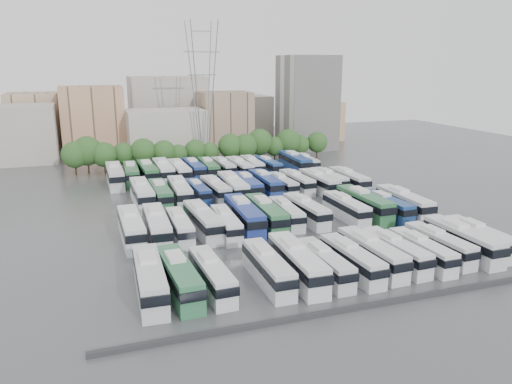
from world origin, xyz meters
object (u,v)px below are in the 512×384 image
object	(u,v)px
bus_r1_s2	(180,226)
bus_r2_s2	(160,194)
bus_r0_s0	(150,279)
bus_r3_s7	(223,167)
bus_r1_s8	(306,210)
bus_r3_s9	(252,165)
bus_r0_s8	(372,253)
bus_r2_s10	(297,182)
bus_r3_s2	(148,172)
bus_r2_s1	(142,194)
bus_r3_s1	(131,174)
electricity_pylon	(203,85)
bus_r3_s12	(295,162)
bus_r3_s0	(115,175)
bus_r0_s9	(395,251)
bus_r0_s11	(439,244)
bus_r0_s5	(297,263)
bus_r2_s13	(349,180)
bus_r1_s12	(386,206)
bus_r2_s9	(282,184)
bus_r1_s4	(226,223)
apartment_tower	(307,103)
bus_r0_s12	(462,240)
bus_r2_s8	(265,183)
bus_r2_s11	(319,182)
bus_r0_s4	(268,267)
bus_r1_s0	(131,227)
bus_r2_s4	(198,191)
bus_r2_s3	(180,192)
bus_r3_s8	(239,167)
bus_r1_s1	(157,226)
bus_r1_s6	(266,214)
bus_r2_s12	(329,180)
bus_r0_s7	(352,259)
bus_r0_s1	(179,277)
bus_r0_s13	(479,237)
bus_r0_s10	(422,251)
bus_r2_s6	(233,187)
bus_r0_s6	(325,263)
bus_r3_s13	(306,162)
bus_r3_s3	(163,171)
bus_r3_s10	(268,166)
bus_r3_s5	(194,169)
bus_r0_s2	(212,275)
bus_r1_s7	(286,213)
bus_r2_s5	(216,190)

from	to	relation	value
bus_r1_s2	bus_r2_s2	xyz separation A→B (m)	(0.03, 18.06, 0.18)
bus_r0_s0	bus_r3_s7	size ratio (longest dim) A/B	1.13
bus_r1_s8	bus_r3_s9	xyz separation A→B (m)	(3.26, 35.81, -0.03)
bus_r0_s8	bus_r2_s10	xyz separation A→B (m)	(6.53, 37.30, -0.09)
bus_r2_s2	bus_r3_s2	world-z (taller)	bus_r3_s2
bus_r0_s8	bus_r2_s1	size ratio (longest dim) A/B	0.91
bus_r3_s1	bus_r0_s8	bearing A→B (deg)	-64.88
electricity_pylon	bus_r3_s12	world-z (taller)	electricity_pylon
bus_r0_s8	bus_r3_s0	bearing A→B (deg)	114.51
bus_r0_s9	bus_r0_s11	size ratio (longest dim) A/B	1.02
bus_r0_s8	bus_r2_s10	size ratio (longest dim) A/B	1.05
bus_r0_s5	bus_r2_s13	bearing A→B (deg)	54.92
bus_r1_s12	bus_r2_s9	xyz separation A→B (m)	(-10.10, 19.61, -0.13)
bus_r2_s9	bus_r3_s9	distance (m)	18.14
bus_r1_s4	apartment_tower	bearing A→B (deg)	59.63
bus_r0_s12	bus_r2_s8	bearing A→B (deg)	109.18
bus_r2_s11	bus_r0_s4	bearing A→B (deg)	-125.75
bus_r1_s0	bus_r2_s4	distance (m)	22.03
bus_r2_s3	bus_r3_s8	xyz separation A→B (m)	(16.37, 17.31, -0.14)
bus_r0_s12	bus_r1_s8	xyz separation A→B (m)	(-13.26, 19.05, -0.12)
bus_r1_s1	bus_r2_s1	distance (m)	18.49
bus_r0_s11	bus_r1_s2	size ratio (longest dim) A/B	1.01
bus_r0_s0	bus_r3_s2	distance (m)	53.57
bus_r2_s9	bus_r3_s9	bearing A→B (deg)	87.46
bus_r0_s8	bus_r0_s12	world-z (taller)	bus_r0_s12
bus_r2_s3	bus_r2_s13	distance (m)	32.94
bus_r1_s12	bus_r2_s10	size ratio (longest dim) A/B	1.02
bus_r0_s11	bus_r2_s13	size ratio (longest dim) A/B	0.91
bus_r1_s6	bus_r2_s12	distance (m)	26.95
bus_r0_s7	bus_r0_s1	bearing A→B (deg)	173.80
bus_r0_s5	bus_r1_s1	distance (m)	22.60
bus_r0_s4	bus_r0_s11	world-z (taller)	bus_r0_s4
bus_r0_s7	bus_r3_s7	world-z (taller)	bus_r3_s7
bus_r0_s13	bus_r3_s12	world-z (taller)	bus_r3_s12
bus_r1_s8	bus_r2_s9	world-z (taller)	bus_r1_s8
bus_r0_s1	bus_r2_s12	size ratio (longest dim) A/B	1.07
bus_r0_s7	bus_r0_s11	xyz separation A→B (m)	(13.05, 0.87, -0.03)
bus_r0_s4	bus_r2_s3	distance (m)	36.27
bus_r0_s10	bus_r2_s6	world-z (taller)	bus_r2_s6
bus_r1_s0	bus_r1_s12	bearing A→B (deg)	-3.10
bus_r0_s6	bus_r3_s2	xyz separation A→B (m)	(-13.09, 54.86, 0.34)
bus_r1_s0	bus_r3_s13	bearing A→B (deg)	39.40
bus_r0_s4	bus_r2_s6	distance (m)	36.83
bus_r0_s9	bus_r3_s3	xyz separation A→B (m)	(-19.65, 54.35, 0.35)
bus_r0_s4	bus_r3_s13	bearing A→B (deg)	62.28
bus_r0_s10	bus_r3_s10	xyz separation A→B (m)	(0.26, 54.68, 0.06)
bus_r3_s5	bus_r0_s2	bearing A→B (deg)	-101.18
bus_r0_s9	bus_r1_s7	distance (m)	20.28
bus_r1_s8	bus_r0_s2	bearing A→B (deg)	-139.34
bus_r2_s3	bus_r2_s5	bearing A→B (deg)	2.38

